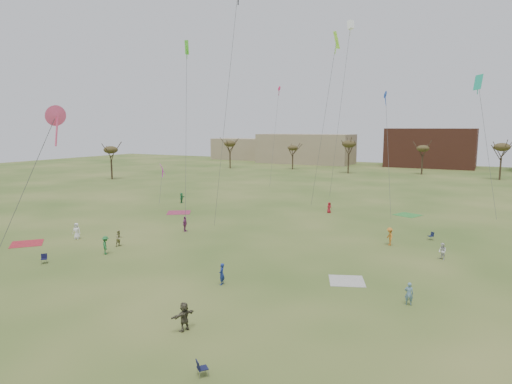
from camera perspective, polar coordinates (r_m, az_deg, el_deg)
The scene contains 24 objects.
ground at distance 38.49m, azimuth -8.52°, elevation -10.43°, with size 260.00×260.00×0.00m, color #2C4F18.
flyer_near_left at distance 53.37m, azimuth -22.02°, elevation -4.66°, with size 0.88×0.57×1.80m, color white.
flyer_near_center at distance 46.06m, azimuth -18.73°, elevation -6.48°, with size 1.17×0.67×1.81m, color #257035.
flyer_near_right at distance 35.64m, azimuth -4.42°, elevation -10.44°, with size 0.63×0.41×1.72m, color navy.
spectator_fore_b at distance 48.70m, azimuth -17.15°, elevation -5.68°, with size 0.83×0.64×1.70m, color #9A9662.
spectator_fore_c at distance 28.38m, azimuth -9.20°, elevation -15.49°, with size 1.67×0.53×1.80m, color brown.
flyer_mid_b at distance 48.97m, azimuth 16.76°, elevation -5.47°, with size 1.22×0.70×1.89m, color orange.
flyer_mid_c at distance 33.49m, azimuth 19.02°, elevation -12.22°, with size 0.60×0.39×1.63m, color #638BA5.
spectator_mid_d at distance 53.66m, azimuth -9.10°, elevation -4.07°, with size 1.06×0.44×1.81m, color #923D7E.
spectator_mid_e at distance 45.47m, azimuth 22.80°, elevation -7.03°, with size 0.77×0.60×1.58m, color silver.
flyer_far_a at distance 74.01m, azimuth -9.52°, elevation -0.74°, with size 1.56×0.50×1.68m, color #2B834A.
flyer_far_b at distance 65.32m, azimuth 9.37°, elevation -1.98°, with size 0.76×0.50×1.56m, color #A31C28.
blanket_red at distance 53.63m, azimuth -27.32°, elevation -5.91°, with size 3.12×3.12×0.03m, color #AE222E.
blanket_cream at distance 37.31m, azimuth 11.56°, elevation -11.12°, with size 2.76×2.76×0.03m, color beige.
blanket_plum at distance 65.73m, azimuth -9.86°, elevation -2.62°, with size 3.30×3.30×0.03m, color #9A2F4E.
blanket_olive at distance 66.53m, azimuth 18.86°, elevation -2.81°, with size 3.12×3.12×0.03m, color #338E37.
camp_chair_left at distance 45.28m, azimuth -25.54°, elevation -7.95°, with size 0.74×0.74×0.87m.
camp_chair_center at distance 24.01m, azimuth -6.90°, elevation -21.85°, with size 0.73×0.74×0.87m.
camp_chair_right at distance 52.89m, azimuth 21.49°, elevation -5.45°, with size 0.74×0.74×0.87m.
kites_aloft at distance 57.42m, azimuth 5.50°, elevation 17.76°, with size 50.94×68.04×27.74m.
tree_line at distance 111.26m, azimuth 15.09°, elevation 5.32°, with size 117.44×49.32×8.91m.
building_tan at distance 155.20m, azimuth 6.38°, elevation 5.53°, with size 32.00×14.00×10.00m, color #937F60.
building_brick at distance 150.32m, azimuth 21.51°, elevation 5.31°, with size 26.00×16.00×12.00m, color brown.
building_tan_west at distance 174.58m, azimuth -2.00°, elevation 5.55°, with size 20.00×12.00×8.00m, color #937F60.
Camera 1 is at (21.80, -29.25, 12.29)m, focal length 31.19 mm.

